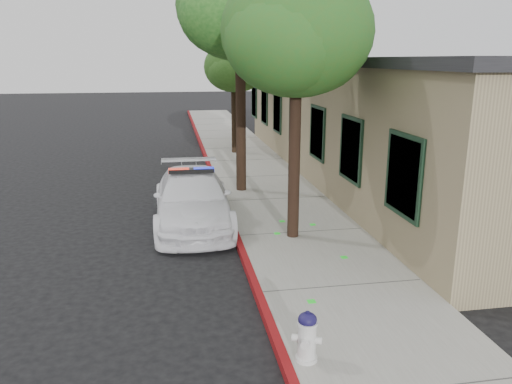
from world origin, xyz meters
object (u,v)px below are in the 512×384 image
object	(u,v)px
street_tree_mid	(240,12)
street_tree_far	(234,70)
fire_hydrant	(307,336)
clapboard_building	(395,118)
police_car	(192,198)
street_tree_near	(297,38)

from	to	relation	value
street_tree_mid	street_tree_far	xyz separation A→B (m)	(0.65, 6.53, -1.77)
fire_hydrant	street_tree_far	distance (m)	16.33
clapboard_building	fire_hydrant	bearing A→B (deg)	-119.63
police_car	street_tree_far	bearing A→B (deg)	76.28
clapboard_building	street_tree_mid	bearing A→B (deg)	-163.84
clapboard_building	street_tree_mid	world-z (taller)	street_tree_mid
police_car	fire_hydrant	xyz separation A→B (m)	(1.25, -6.65, -0.17)
street_tree_near	street_tree_far	size ratio (longest dim) A/B	1.25
fire_hydrant	street_tree_near	distance (m)	6.48
fire_hydrant	street_tree_near	world-z (taller)	street_tree_near
street_tree_near	street_tree_far	xyz separation A→B (m)	(0.05, 11.07, -0.86)
clapboard_building	street_tree_near	xyz separation A→B (m)	(-5.31, -6.25, 2.50)
clapboard_building	police_car	size ratio (longest dim) A/B	4.39
police_car	street_tree_mid	bearing A→B (deg)	59.32
clapboard_building	street_tree_far	world-z (taller)	street_tree_far
fire_hydrant	street_tree_far	xyz separation A→B (m)	(1.08, 15.97, 3.24)
street_tree_near	street_tree_mid	xyz separation A→B (m)	(-0.60, 4.53, 0.91)
fire_hydrant	police_car	bearing A→B (deg)	123.73
street_tree_far	street_tree_mid	bearing A→B (deg)	-95.72
clapboard_building	fire_hydrant	distance (m)	12.93
fire_hydrant	street_tree_near	bearing A→B (deg)	101.26
clapboard_building	street_tree_far	bearing A→B (deg)	137.53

